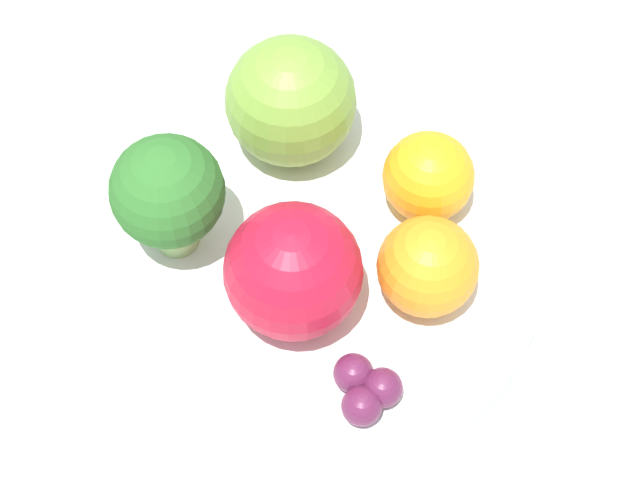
# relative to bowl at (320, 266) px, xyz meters

# --- Properties ---
(ground_plane) EXTENTS (6.00, 6.00, 0.00)m
(ground_plane) POSITION_rel_bowl_xyz_m (0.00, 0.00, -0.03)
(ground_plane) COLOR gray
(table_surface) EXTENTS (1.20, 1.20, 0.02)m
(table_surface) POSITION_rel_bowl_xyz_m (0.00, 0.00, -0.02)
(table_surface) COLOR #B2C6B2
(table_surface) RESTS_ON ground_plane
(bowl) EXTENTS (0.21, 0.21, 0.03)m
(bowl) POSITION_rel_bowl_xyz_m (0.00, 0.00, 0.00)
(bowl) COLOR white
(bowl) RESTS_ON table_surface
(broccoli) EXTENTS (0.05, 0.05, 0.07)m
(broccoli) POSITION_rel_bowl_xyz_m (-0.06, 0.02, 0.05)
(broccoli) COLOR #8CB76B
(broccoli) RESTS_ON bowl
(apple_red) EXTENTS (0.06, 0.06, 0.06)m
(apple_red) POSITION_rel_bowl_xyz_m (-0.02, -0.02, 0.04)
(apple_red) COLOR #B7142D
(apple_red) RESTS_ON bowl
(apple_green) EXTENTS (0.06, 0.06, 0.06)m
(apple_green) POSITION_rel_bowl_xyz_m (-0.00, 0.07, 0.05)
(apple_green) COLOR olive
(apple_green) RESTS_ON bowl
(orange_front) EXTENTS (0.04, 0.04, 0.04)m
(orange_front) POSITION_rel_bowl_xyz_m (0.05, 0.02, 0.04)
(orange_front) COLOR orange
(orange_front) RESTS_ON bowl
(orange_back) EXTENTS (0.05, 0.05, 0.05)m
(orange_back) POSITION_rel_bowl_xyz_m (0.04, -0.03, 0.04)
(orange_back) COLOR orange
(orange_back) RESTS_ON bowl
(grape_cluster) EXTENTS (0.03, 0.03, 0.02)m
(grape_cluster) POSITION_rel_bowl_xyz_m (0.00, -0.08, 0.02)
(grape_cluster) COLOR #5B1E42
(grape_cluster) RESTS_ON bowl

